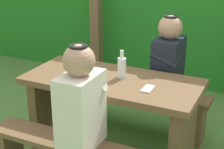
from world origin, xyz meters
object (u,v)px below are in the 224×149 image
object	(u,v)px
picnic_table	(112,105)
bottle_left	(74,64)
person_white_shirt	(81,101)
person_black_coat	(168,59)
cell_phone	(148,89)
drinking_glass	(98,75)
bench_far	(136,99)
bottle_right	(122,67)

from	to	relation	value
picnic_table	bottle_left	bearing A→B (deg)	-169.36
person_white_shirt	picnic_table	bearing A→B (deg)	92.86
person_black_coat	cell_phone	xyz separation A→B (m)	(0.04, -0.62, -0.04)
person_black_coat	drinking_glass	distance (m)	0.71
bench_far	picnic_table	bearing A→B (deg)	-90.00
bottle_right	drinking_glass	bearing A→B (deg)	-137.94
person_white_shirt	person_black_coat	bearing A→B (deg)	76.13
bottle_right	bottle_left	bearing A→B (deg)	-162.04
bottle_right	cell_phone	distance (m)	0.32
cell_phone	person_white_shirt	bearing A→B (deg)	-124.61
drinking_glass	bench_far	bearing A→B (deg)	82.02
person_white_shirt	person_black_coat	xyz separation A→B (m)	(0.27, 1.08, 0.00)
bench_far	cell_phone	xyz separation A→B (m)	(0.33, -0.62, 0.42)
drinking_glass	cell_phone	xyz separation A→B (m)	(0.41, -0.01, -0.03)
person_black_coat	drinking_glass	xyz separation A→B (m)	(-0.38, -0.61, -0.00)
drinking_glass	bottle_right	size ratio (longest dim) A/B	0.35
picnic_table	bottle_right	xyz separation A→B (m)	(0.06, 0.06, 0.32)
bottle_right	person_black_coat	bearing A→B (deg)	63.73
picnic_table	drinking_glass	size ratio (longest dim) A/B	17.90
bottle_left	cell_phone	world-z (taller)	bottle_left
bench_far	cell_phone	distance (m)	0.82
picnic_table	cell_phone	distance (m)	0.41
bottle_left	bottle_right	xyz separation A→B (m)	(0.37, 0.12, -0.01)
picnic_table	bottle_right	bearing A→B (deg)	46.76
bench_far	person_black_coat	world-z (taller)	person_black_coat
drinking_glass	cell_phone	bearing A→B (deg)	-1.32
bench_far	person_white_shirt	bearing A→B (deg)	-88.57
person_white_shirt	cell_phone	size ratio (longest dim) A/B	5.14
person_white_shirt	drinking_glass	bearing A→B (deg)	103.44
bench_far	drinking_glass	distance (m)	0.76
person_white_shirt	drinking_glass	size ratio (longest dim) A/B	9.20
drinking_glass	bottle_left	size ratio (longest dim) A/B	0.33
bench_far	bottle_left	xyz separation A→B (m)	(-0.31, -0.60, 0.51)
person_black_coat	bottle_right	bearing A→B (deg)	-116.27
person_white_shirt	person_black_coat	distance (m)	1.11
bottle_right	cell_phone	bearing A→B (deg)	-26.91
drinking_glass	cell_phone	world-z (taller)	drinking_glass
bottle_left	bottle_right	bearing A→B (deg)	17.96
picnic_table	bench_far	xyz separation A→B (m)	(0.00, 0.54, -0.18)
picnic_table	person_black_coat	xyz separation A→B (m)	(0.29, 0.54, 0.27)
person_black_coat	cell_phone	distance (m)	0.62
person_white_shirt	bottle_right	world-z (taller)	person_white_shirt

